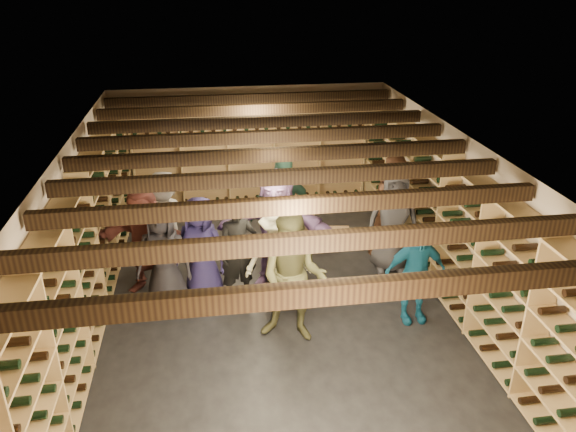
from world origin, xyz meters
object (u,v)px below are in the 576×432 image
(person_2, at_px, (293,278))
(person_10, at_px, (282,213))
(crate_stack_left, at_px, (285,216))
(crate_stack_right, at_px, (298,227))
(person_5, at_px, (145,240))
(crate_loose, at_px, (336,234))
(person_8, at_px, (395,206))
(person_0, at_px, (164,257))
(person_1, at_px, (238,252))
(person_9, at_px, (166,220))
(person_3, at_px, (278,257))
(person_11, at_px, (276,228))
(person_4, at_px, (415,273))
(person_12, at_px, (393,221))
(person_6, at_px, (201,249))

(person_2, xyz_separation_m, person_10, (0.13, 1.99, 0.04))
(crate_stack_left, bearing_deg, crate_stack_right, -72.55)
(person_5, xyz_separation_m, person_10, (2.13, 0.47, 0.11))
(crate_loose, xyz_separation_m, person_10, (-1.11, -0.85, 0.87))
(person_2, bearing_deg, person_10, 106.09)
(person_8, xyz_separation_m, person_10, (-1.92, -0.13, 0.06))
(person_0, bearing_deg, person_1, 11.09)
(person_2, bearing_deg, person_0, 169.17)
(person_5, relative_size, person_9, 1.03)
(person_2, relative_size, person_3, 1.22)
(person_3, bearing_deg, person_11, 86.58)
(person_8, bearing_deg, person_0, 175.42)
(person_3, bearing_deg, person_4, -20.66)
(person_8, xyz_separation_m, person_11, (-2.09, -0.69, 0.05))
(crate_loose, xyz_separation_m, person_12, (0.62, -1.23, 0.78))
(person_3, distance_m, person_8, 2.47)
(person_0, relative_size, person_1, 1.02)
(person_11, bearing_deg, person_4, -20.45)
(crate_stack_left, relative_size, person_8, 0.38)
(crate_stack_right, bearing_deg, person_4, -64.50)
(person_0, xyz_separation_m, person_5, (-0.30, 0.50, 0.03))
(person_3, relative_size, person_8, 0.84)
(person_1, xyz_separation_m, person_5, (-1.35, 0.49, 0.04))
(crate_loose, bearing_deg, person_6, -145.55)
(crate_loose, xyz_separation_m, person_6, (-2.41, -1.66, 0.72))
(person_10, height_order, person_12, person_10)
(person_4, bearing_deg, person_10, 130.33)
(person_2, xyz_separation_m, person_9, (-1.73, 2.27, -0.09))
(crate_loose, bearing_deg, person_11, -132.19)
(person_9, distance_m, person_10, 1.89)
(person_2, relative_size, person_6, 1.13)
(crate_stack_right, bearing_deg, person_9, -169.55)
(person_2, height_order, person_4, person_2)
(person_1, bearing_deg, person_3, -30.06)
(crate_stack_left, bearing_deg, person_6, -126.90)
(person_1, height_order, person_11, person_11)
(crate_loose, distance_m, person_0, 3.54)
(person_2, distance_m, person_4, 1.73)
(person_5, bearing_deg, person_9, 90.77)
(person_4, bearing_deg, crate_stack_left, 113.52)
(crate_stack_left, height_order, person_0, person_0)
(crate_stack_right, xyz_separation_m, person_3, (-0.59, -1.80, 0.41))
(person_4, relative_size, person_9, 0.91)
(crate_loose, bearing_deg, person_10, -142.29)
(crate_loose, height_order, person_6, person_6)
(person_12, bearing_deg, person_8, 76.54)
(person_10, distance_m, person_12, 1.77)
(person_0, distance_m, person_1, 1.05)
(person_4, relative_size, person_10, 0.78)
(crate_stack_left, xyz_separation_m, person_6, (-1.52, -2.03, 0.46))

